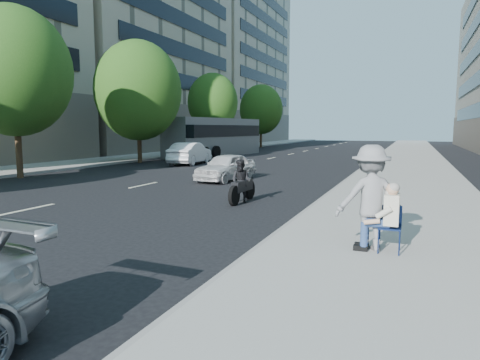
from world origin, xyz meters
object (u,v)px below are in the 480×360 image
at_px(white_sedan_mid, 190,153).
at_px(bus, 215,137).
at_px(white_sedan_near, 226,167).
at_px(motorcycle, 241,183).
at_px(seated_protester, 384,213).
at_px(jogger, 370,198).

xyz_separation_m(white_sedan_mid, bus, (-2.23, 8.78, 0.90)).
xyz_separation_m(white_sedan_near, white_sedan_mid, (-5.95, 7.44, 0.10)).
height_order(white_sedan_near, white_sedan_mid, white_sedan_mid).
bearing_deg(motorcycle, seated_protester, -42.13).
distance_m(jogger, white_sedan_mid, 21.93).
relative_size(jogger, motorcycle, 0.97).
bearing_deg(white_sedan_near, jogger, -45.68).
distance_m(seated_protester, motorcycle, 6.66).
bearing_deg(seated_protester, bus, 121.09).
bearing_deg(jogger, motorcycle, -70.24).
height_order(motorcycle, bus, bus).
xyz_separation_m(seated_protester, white_sedan_near, (-7.62, 9.99, -0.24)).
bearing_deg(seated_protester, motorcycle, 135.16).
height_order(jogger, white_sedan_mid, jogger).
bearing_deg(motorcycle, jogger, -43.59).
height_order(white_sedan_near, motorcycle, motorcycle).
bearing_deg(motorcycle, white_sedan_near, 121.44).
bearing_deg(white_sedan_mid, motorcycle, 118.10).
bearing_deg(white_sedan_mid, jogger, 120.71).
relative_size(jogger, white_sedan_mid, 0.44).
distance_m(jogger, motorcycle, 6.48).
bearing_deg(motorcycle, bus, 119.97).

